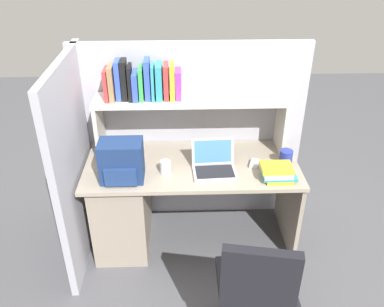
{
  "coord_description": "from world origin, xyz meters",
  "views": [
    {
      "loc": [
        -0.08,
        -2.58,
        2.35
      ],
      "look_at": [
        0.0,
        -0.05,
        0.85
      ],
      "focal_mm": 37.91,
      "sensor_mm": 36.0,
      "label": 1
    }
  ],
  "objects_px": {
    "laptop": "(214,164)",
    "computer_mouse": "(254,164)",
    "backpack": "(121,162)",
    "paper_cup": "(165,167)",
    "office_chair": "(255,301)",
    "snack_canister": "(286,158)"
  },
  "relations": [
    {
      "from": "laptop",
      "to": "backpack",
      "type": "xyz_separation_m",
      "value": [
        -0.65,
        -0.09,
        0.09
      ]
    },
    {
      "from": "backpack",
      "to": "paper_cup",
      "type": "height_order",
      "value": "backpack"
    },
    {
      "from": "paper_cup",
      "to": "computer_mouse",
      "type": "bearing_deg",
      "value": 6.71
    },
    {
      "from": "backpack",
      "to": "paper_cup",
      "type": "xyz_separation_m",
      "value": [
        0.3,
        0.07,
        -0.09
      ]
    },
    {
      "from": "backpack",
      "to": "snack_canister",
      "type": "bearing_deg",
      "value": 7.01
    },
    {
      "from": "computer_mouse",
      "to": "snack_canister",
      "type": "height_order",
      "value": "snack_canister"
    },
    {
      "from": "laptop",
      "to": "computer_mouse",
      "type": "bearing_deg",
      "value": 9.77
    },
    {
      "from": "paper_cup",
      "to": "office_chair",
      "type": "relative_size",
      "value": 0.1
    },
    {
      "from": "office_chair",
      "to": "laptop",
      "type": "bearing_deg",
      "value": -68.58
    },
    {
      "from": "laptop",
      "to": "paper_cup",
      "type": "height_order",
      "value": "laptop"
    },
    {
      "from": "laptop",
      "to": "computer_mouse",
      "type": "height_order",
      "value": "laptop"
    },
    {
      "from": "snack_canister",
      "to": "office_chair",
      "type": "distance_m",
      "value": 1.1
    },
    {
      "from": "paper_cup",
      "to": "laptop",
      "type": "bearing_deg",
      "value": 3.99
    },
    {
      "from": "backpack",
      "to": "computer_mouse",
      "type": "distance_m",
      "value": 0.98
    },
    {
      "from": "paper_cup",
      "to": "office_chair",
      "type": "xyz_separation_m",
      "value": [
        0.53,
        -0.88,
        -0.38
      ]
    },
    {
      "from": "office_chair",
      "to": "computer_mouse",
      "type": "bearing_deg",
      "value": -87.55
    },
    {
      "from": "computer_mouse",
      "to": "office_chair",
      "type": "distance_m",
      "value": 1.03
    },
    {
      "from": "backpack",
      "to": "paper_cup",
      "type": "distance_m",
      "value": 0.32
    },
    {
      "from": "laptop",
      "to": "office_chair",
      "type": "bearing_deg",
      "value": -78.82
    },
    {
      "from": "paper_cup",
      "to": "office_chair",
      "type": "bearing_deg",
      "value": -58.87
    },
    {
      "from": "computer_mouse",
      "to": "paper_cup",
      "type": "distance_m",
      "value": 0.67
    },
    {
      "from": "snack_canister",
      "to": "laptop",
      "type": "bearing_deg",
      "value": -174.03
    }
  ]
}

